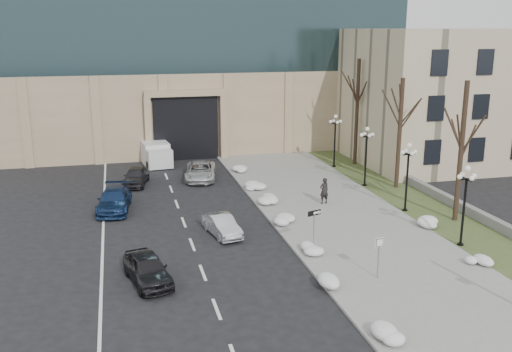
# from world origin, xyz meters

# --- Properties ---
(ground) EXTENTS (160.00, 160.00, 0.00)m
(ground) POSITION_xyz_m (0.00, 0.00, 0.00)
(ground) COLOR black
(ground) RESTS_ON ground
(sidewalk) EXTENTS (9.00, 40.00, 0.12)m
(sidewalk) POSITION_xyz_m (3.50, 14.00, 0.06)
(sidewalk) COLOR gray
(sidewalk) RESTS_ON ground
(curb) EXTENTS (0.30, 40.00, 0.14)m
(curb) POSITION_xyz_m (-1.00, 14.00, 0.07)
(curb) COLOR gray
(curb) RESTS_ON ground
(grass_strip) EXTENTS (4.00, 40.00, 0.10)m
(grass_strip) POSITION_xyz_m (10.00, 14.00, 0.05)
(grass_strip) COLOR #354623
(grass_strip) RESTS_ON ground
(stone_wall) EXTENTS (0.50, 30.00, 0.70)m
(stone_wall) POSITION_xyz_m (12.00, 16.00, 0.35)
(stone_wall) COLOR gray
(stone_wall) RESTS_ON ground
(classical_building) EXTENTS (22.00, 18.12, 12.00)m
(classical_building) POSITION_xyz_m (22.00, 27.98, 6.00)
(classical_building) COLOR #B9AE8B
(classical_building) RESTS_ON ground
(car_a) EXTENTS (2.57, 4.47, 1.43)m
(car_a) POSITION_xyz_m (-9.27, 5.53, 0.72)
(car_a) COLOR black
(car_a) RESTS_ON ground
(car_b) EXTENTS (2.00, 3.91, 1.23)m
(car_b) POSITION_xyz_m (-4.54, 11.11, 0.61)
(car_b) COLOR #B3B5BB
(car_b) RESTS_ON ground
(car_c) EXTENTS (2.65, 5.29, 1.47)m
(car_c) POSITION_xyz_m (-10.76, 17.62, 0.74)
(car_c) COLOR navy
(car_c) RESTS_ON ground
(car_d) EXTENTS (3.26, 5.46, 1.42)m
(car_d) POSITION_xyz_m (-3.85, 24.33, 0.71)
(car_d) COLOR silver
(car_d) RESTS_ON ground
(car_e) EXTENTS (2.57, 4.48, 1.43)m
(car_e) POSITION_xyz_m (-9.06, 23.86, 0.72)
(car_e) COLOR #2C2B30
(car_e) RESTS_ON ground
(pedestrian) EXTENTS (0.75, 0.56, 1.85)m
(pedestrian) POSITION_xyz_m (3.53, 15.32, 1.05)
(pedestrian) COLOR black
(pedestrian) RESTS_ON sidewalk
(box_truck) EXTENTS (2.87, 6.57, 2.02)m
(box_truck) POSITION_xyz_m (-7.06, 31.33, 0.98)
(box_truck) COLOR silver
(box_truck) RESTS_ON ground
(one_way_sign) EXTENTS (0.91, 0.40, 2.43)m
(one_way_sign) POSITION_xyz_m (0.05, 7.31, 2.01)
(one_way_sign) COLOR slate
(one_way_sign) RESTS_ON ground
(keep_sign) EXTENTS (0.47, 0.13, 2.21)m
(keep_sign) POSITION_xyz_m (1.76, 3.08, 1.63)
(keep_sign) COLOR slate
(keep_sign) RESTS_ON ground
(snow_clump_a) EXTENTS (1.10, 1.60, 0.36)m
(snow_clump_a) POSITION_xyz_m (-0.52, -2.24, 0.30)
(snow_clump_a) COLOR white
(snow_clump_a) RESTS_ON sidewalk
(snow_clump_b) EXTENTS (1.10, 1.60, 0.36)m
(snow_clump_b) POSITION_xyz_m (-0.81, 2.57, 0.30)
(snow_clump_b) COLOR white
(snow_clump_b) RESTS_ON sidewalk
(snow_clump_c) EXTENTS (1.10, 1.60, 0.36)m
(snow_clump_c) POSITION_xyz_m (-0.59, 6.99, 0.30)
(snow_clump_c) COLOR white
(snow_clump_c) RESTS_ON sidewalk
(snow_clump_d) EXTENTS (1.10, 1.60, 0.36)m
(snow_clump_d) POSITION_xyz_m (-0.51, 12.00, 0.30)
(snow_clump_d) COLOR white
(snow_clump_d) RESTS_ON sidewalk
(snow_clump_e) EXTENTS (1.10, 1.60, 0.36)m
(snow_clump_e) POSITION_xyz_m (-0.39, 16.60, 0.30)
(snow_clump_e) COLOR white
(snow_clump_e) RESTS_ON sidewalk
(snow_clump_f) EXTENTS (1.10, 1.60, 0.36)m
(snow_clump_f) POSITION_xyz_m (-0.36, 20.02, 0.30)
(snow_clump_f) COLOR white
(snow_clump_f) RESTS_ON sidewalk
(snow_clump_g) EXTENTS (1.10, 1.60, 0.36)m
(snow_clump_g) POSITION_xyz_m (-0.51, 25.39, 0.30)
(snow_clump_g) COLOR white
(snow_clump_g) RESTS_ON sidewalk
(snow_clump_h) EXTENTS (1.10, 1.60, 0.36)m
(snow_clump_h) POSITION_xyz_m (7.62, 3.53, 0.30)
(snow_clump_h) COLOR white
(snow_clump_h) RESTS_ON sidewalk
(snow_clump_i) EXTENTS (1.10, 1.60, 0.36)m
(snow_clump_i) POSITION_xyz_m (7.76, 9.11, 0.30)
(snow_clump_i) COLOR white
(snow_clump_i) RESTS_ON sidewalk
(lamppost_a) EXTENTS (1.18, 1.18, 4.76)m
(lamppost_a) POSITION_xyz_m (8.30, 6.00, 3.07)
(lamppost_a) COLOR black
(lamppost_a) RESTS_ON ground
(lamppost_b) EXTENTS (1.18, 1.18, 4.76)m
(lamppost_b) POSITION_xyz_m (8.30, 12.50, 3.07)
(lamppost_b) COLOR black
(lamppost_b) RESTS_ON ground
(lamppost_c) EXTENTS (1.18, 1.18, 4.76)m
(lamppost_c) POSITION_xyz_m (8.30, 19.00, 3.07)
(lamppost_c) COLOR black
(lamppost_c) RESTS_ON ground
(lamppost_d) EXTENTS (1.18, 1.18, 4.76)m
(lamppost_d) POSITION_xyz_m (8.30, 25.50, 3.07)
(lamppost_d) COLOR black
(lamppost_d) RESTS_ON ground
(tree_near) EXTENTS (3.20, 3.20, 9.00)m
(tree_near) POSITION_xyz_m (10.50, 10.00, 5.83)
(tree_near) COLOR black
(tree_near) RESTS_ON ground
(tree_mid) EXTENTS (3.20, 3.20, 8.50)m
(tree_mid) POSITION_xyz_m (10.50, 18.00, 5.50)
(tree_mid) COLOR black
(tree_mid) RESTS_ON ground
(tree_far) EXTENTS (3.20, 3.20, 9.50)m
(tree_far) POSITION_xyz_m (10.50, 26.00, 6.15)
(tree_far) COLOR black
(tree_far) RESTS_ON ground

